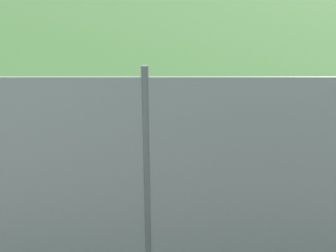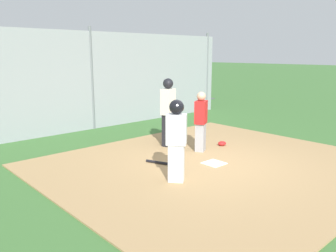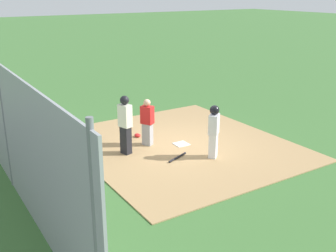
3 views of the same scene
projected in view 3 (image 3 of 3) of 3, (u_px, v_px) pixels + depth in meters
ground_plane at (181, 145)px, 13.27m from camera, size 140.00×140.00×0.00m
dirt_infield at (181, 145)px, 13.27m from camera, size 7.20×6.40×0.03m
home_plate at (181, 144)px, 13.26m from camera, size 0.44×0.44×0.02m
catcher at (147, 122)px, 12.99m from camera, size 0.46×0.41×1.53m
umpire at (125, 123)px, 12.23m from camera, size 0.44×0.36×1.83m
runner at (214, 128)px, 11.96m from camera, size 0.44×0.46×1.62m
baseball_bat at (177, 157)px, 12.16m from camera, size 0.37×0.81×0.06m
catcher_mask at (137, 135)px, 13.90m from camera, size 0.24×0.20×0.12m
backstop_fence at (6, 126)px, 10.08m from camera, size 12.00×0.10×3.35m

